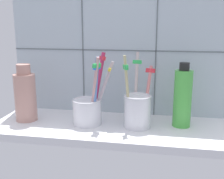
% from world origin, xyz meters
% --- Properties ---
extents(counter_slab, '(0.64, 0.22, 0.02)m').
position_xyz_m(counter_slab, '(0.00, 0.00, 0.01)').
color(counter_slab, silver).
rests_on(counter_slab, ground).
extents(tile_wall_back, '(0.64, 0.02, 0.45)m').
position_xyz_m(tile_wall_back, '(0.00, 0.12, 0.22)').
color(tile_wall_back, '#B2C1CC').
rests_on(tile_wall_back, ground).
extents(toothbrush_cup_left, '(0.11, 0.09, 0.19)m').
position_xyz_m(toothbrush_cup_left, '(-0.06, 0.00, 0.06)').
color(toothbrush_cup_left, silver).
rests_on(toothbrush_cup_left, counter_slab).
extents(toothbrush_cup_right, '(0.08, 0.10, 0.19)m').
position_xyz_m(toothbrush_cup_right, '(0.07, 0.01, 0.07)').
color(toothbrush_cup_right, silver).
rests_on(toothbrush_cup_right, counter_slab).
extents(ceramic_vase, '(0.06, 0.06, 0.16)m').
position_xyz_m(ceramic_vase, '(-0.24, -0.00, 0.09)').
color(ceramic_vase, tan).
rests_on(ceramic_vase, counter_slab).
extents(soap_bottle, '(0.05, 0.05, 0.17)m').
position_xyz_m(soap_bottle, '(0.18, 0.03, 0.10)').
color(soap_bottle, green).
rests_on(soap_bottle, counter_slab).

